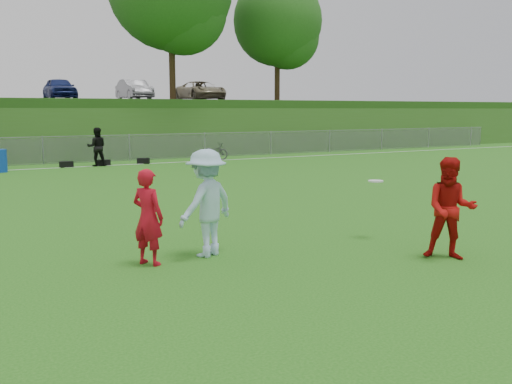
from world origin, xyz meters
TOP-DOWN VIEW (x-y plane):
  - ground at (0.00, 0.00)m, footprint 120.00×120.00m
  - sideline_far at (0.00, 18.00)m, footprint 60.00×0.10m
  - fence at (0.00, 20.00)m, footprint 58.00×0.06m
  - berm at (0.00, 31.00)m, footprint 120.00×18.00m
  - parking_lot at (0.00, 33.00)m, footprint 120.00×12.00m
  - tree_green_far at (16.16, 25.92)m, footprint 5.88×5.88m
  - gear_bags at (1.05, 18.10)m, footprint 7.45×0.51m
  - player_red_left at (-1.22, 1.36)m, footprint 0.62×0.68m
  - player_red_center at (3.29, -0.73)m, footprint 1.05×1.04m
  - player_blue at (-0.17, 1.42)m, footprint 1.35×1.09m
  - frisbee at (3.23, 1.08)m, footprint 0.29×0.29m
  - bicycle at (7.59, 18.10)m, footprint 1.63×0.60m

SIDE VIEW (x-z plane):
  - ground at x=0.00m, z-range 0.00..0.00m
  - sideline_far at x=0.00m, z-range 0.00..0.01m
  - gear_bags at x=1.05m, z-range 0.00..0.26m
  - bicycle at x=7.59m, z-range 0.00..0.85m
  - fence at x=0.00m, z-range 0.00..1.30m
  - player_red_left at x=-1.22m, z-range 0.00..1.56m
  - player_red_center at x=3.29m, z-range 0.00..1.71m
  - player_blue at x=-0.17m, z-range 0.00..1.83m
  - frisbee at x=3.23m, z-range 1.10..1.13m
  - berm at x=0.00m, z-range 0.00..3.00m
  - parking_lot at x=0.00m, z-range 3.00..3.10m
  - tree_green_far at x=16.16m, z-range 3.87..12.06m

